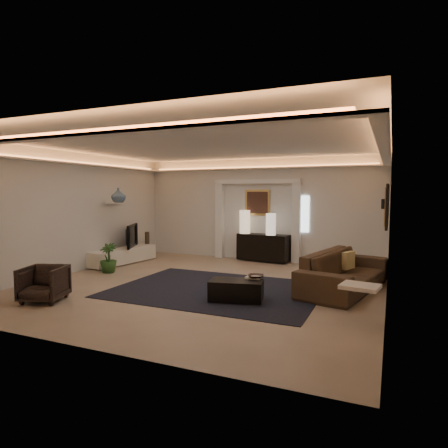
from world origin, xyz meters
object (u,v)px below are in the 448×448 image
at_px(console, 263,247).
at_px(sofa, 344,271).
at_px(coffee_table, 236,290).
at_px(armchair, 44,284).

bearing_deg(console, sofa, -38.23).
distance_m(sofa, coffee_table, 2.30).
distance_m(coffee_table, armchair, 3.42).
height_order(console, sofa, console).
xyz_separation_m(console, coffee_table, (0.79, -4.05, -0.20)).
height_order(sofa, coffee_table, sofa).
height_order(coffee_table, armchair, armchair).
bearing_deg(coffee_table, sofa, 30.50).
xyz_separation_m(console, sofa, (2.47, -2.49, -0.02)).
bearing_deg(sofa, armchair, 134.07).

